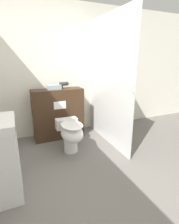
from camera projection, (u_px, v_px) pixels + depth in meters
ground_plane at (114, 194)px, 1.99m from camera, size 12.00×12.00×0.00m
wall_back at (62, 71)px, 3.42m from camera, size 8.00×0.06×2.50m
partition_panel at (58, 114)px, 3.33m from camera, size 0.94×0.33×0.95m
shower_glass at (108, 83)px, 3.00m from camera, size 0.04×1.51×2.18m
toilet at (71, 133)px, 2.81m from camera, size 0.37×0.63×0.51m
hair_drier at (64, 84)px, 3.24m from camera, size 0.19×0.07×0.12m
folded_towel at (54, 87)px, 3.17m from camera, size 0.25×0.13×0.08m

